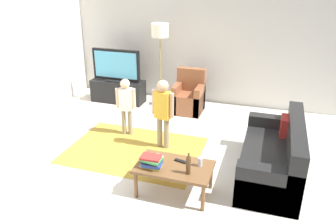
# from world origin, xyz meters

# --- Properties ---
(ground) EXTENTS (7.80, 7.80, 0.00)m
(ground) POSITION_xyz_m (0.00, 0.00, 0.00)
(ground) COLOR beige
(wall_back) EXTENTS (6.00, 0.12, 2.70)m
(wall_back) POSITION_xyz_m (0.00, 3.00, 1.35)
(wall_back) COLOR silver
(wall_back) RESTS_ON ground
(area_rug) EXTENTS (2.20, 1.60, 0.01)m
(area_rug) POSITION_xyz_m (-0.50, 0.32, 0.00)
(area_rug) COLOR #B28C33
(area_rug) RESTS_ON ground
(tv_stand) EXTENTS (1.20, 0.44, 0.50)m
(tv_stand) POSITION_xyz_m (-1.75, 2.30, 0.24)
(tv_stand) COLOR black
(tv_stand) RESTS_ON ground
(tv) EXTENTS (1.10, 0.28, 0.71)m
(tv) POSITION_xyz_m (-1.75, 2.28, 0.85)
(tv) COLOR black
(tv) RESTS_ON tv_stand
(couch) EXTENTS (0.80, 1.80, 0.86)m
(couch) POSITION_xyz_m (1.75, 0.27, 0.29)
(couch) COLOR black
(couch) RESTS_ON ground
(armchair) EXTENTS (0.60, 0.60, 0.90)m
(armchair) POSITION_xyz_m (-0.07, 2.26, 0.30)
(armchair) COLOR brown
(armchair) RESTS_ON ground
(floor_lamp) EXTENTS (0.36, 0.36, 1.78)m
(floor_lamp) POSITION_xyz_m (-0.78, 2.45, 1.54)
(floor_lamp) COLOR #262626
(floor_lamp) RESTS_ON ground
(child_near_tv) EXTENTS (0.34, 0.18, 1.06)m
(child_near_tv) POSITION_xyz_m (-0.86, 0.84, 0.64)
(child_near_tv) COLOR gray
(child_near_tv) RESTS_ON ground
(child_center) EXTENTS (0.39, 0.19, 1.19)m
(child_center) POSITION_xyz_m (-0.08, 0.58, 0.72)
(child_center) COLOR gray
(child_center) RESTS_ON ground
(coffee_table) EXTENTS (1.00, 0.60, 0.42)m
(coffee_table) POSITION_xyz_m (0.47, -0.57, 0.37)
(coffee_table) COLOR brown
(coffee_table) RESTS_ON ground
(book_stack) EXTENTS (0.29, 0.22, 0.16)m
(book_stack) POSITION_xyz_m (0.19, -0.69, 0.50)
(book_stack) COLOR yellow
(book_stack) RESTS_ON coffee_table
(bottle) EXTENTS (0.06, 0.06, 0.30)m
(bottle) POSITION_xyz_m (0.69, -0.69, 0.54)
(bottle) COLOR #4C3319
(bottle) RESTS_ON coffee_table
(tv_remote) EXTENTS (0.18, 0.08, 0.02)m
(tv_remote) POSITION_xyz_m (0.52, -0.45, 0.43)
(tv_remote) COLOR black
(tv_remote) RESTS_ON coffee_table
(soda_can) EXTENTS (0.07, 0.07, 0.12)m
(soda_can) POSITION_xyz_m (0.79, -0.47, 0.48)
(soda_can) COLOR silver
(soda_can) RESTS_ON coffee_table
(plate) EXTENTS (0.22, 0.22, 0.02)m
(plate) POSITION_xyz_m (0.17, -0.47, 0.43)
(plate) COLOR white
(plate) RESTS_ON coffee_table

